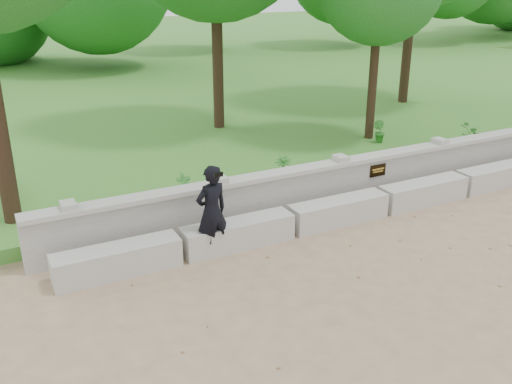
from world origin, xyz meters
The scene contains 9 objects.
ground centered at (0.00, 0.00, 0.00)m, with size 80.00×80.00×0.00m, color #A28463.
lawn centered at (0.00, 14.00, 0.12)m, with size 40.00×22.00×0.25m, color #357325.
concrete_bench centered at (0.00, 1.90, 0.22)m, with size 11.90×0.45×0.45m.
parapet_wall centered at (0.00, 2.60, 0.46)m, with size 12.50×0.35×0.90m.
man_main centered at (-3.50, 1.80, 0.76)m, with size 0.61×0.56×1.52m.
shrub_a centered at (-3.36, 3.38, 0.56)m, with size 0.33×0.22×0.62m, color #2D7126.
shrub_b centered at (2.38, 5.00, 0.53)m, with size 0.30×0.25×0.55m, color #2D7126.
shrub_c centered at (3.76, 3.30, 0.59)m, with size 0.61×0.53×0.68m, color #2D7126.
shrub_d centered at (-1.22, 3.53, 0.54)m, with size 0.32×0.29×0.58m, color #2D7126.
Camera 1 is at (-6.65, -5.74, 4.27)m, focal length 40.00 mm.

